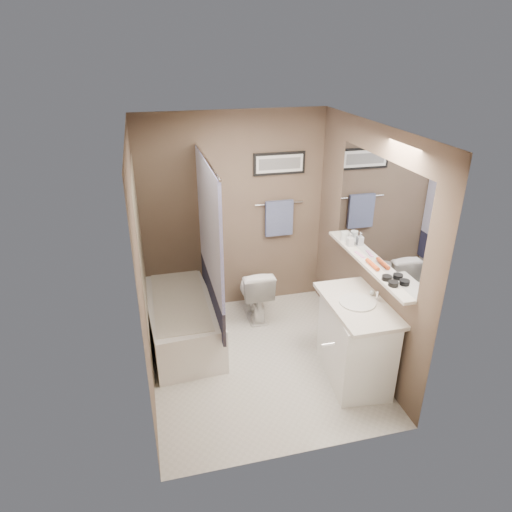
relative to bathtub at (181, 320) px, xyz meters
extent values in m
plane|color=beige|center=(0.75, -0.59, -0.25)|extent=(2.50, 2.50, 0.00)
cube|color=silver|center=(0.75, -0.59, 2.13)|extent=(2.20, 2.50, 0.04)
cube|color=brown|center=(0.75, 0.64, 0.95)|extent=(2.20, 0.04, 2.40)
cube|color=brown|center=(0.75, -1.82, 0.95)|extent=(2.20, 0.04, 2.40)
cube|color=brown|center=(-0.33, -0.59, 0.95)|extent=(0.04, 2.50, 2.40)
cube|color=brown|center=(1.83, -0.59, 0.95)|extent=(0.04, 2.50, 2.40)
cube|color=#C0B391|center=(-0.34, -0.09, 0.75)|extent=(0.02, 1.55, 2.00)
cylinder|color=silver|center=(0.35, -0.09, 1.80)|extent=(0.02, 1.55, 0.02)
cube|color=white|center=(0.35, -0.09, 1.15)|extent=(0.03, 1.45, 1.28)
cube|color=#252645|center=(0.35, -0.09, 0.33)|extent=(0.03, 1.45, 0.36)
cube|color=silver|center=(1.84, -0.74, 1.37)|extent=(0.02, 1.60, 1.00)
cube|color=silver|center=(1.79, -0.74, 0.85)|extent=(0.12, 1.60, 0.03)
cylinder|color=silver|center=(1.30, 0.62, 1.05)|extent=(0.60, 0.02, 0.02)
cube|color=#7C8AB4|center=(1.30, 0.60, 0.87)|extent=(0.34, 0.05, 0.44)
cube|color=black|center=(1.30, 0.64, 1.53)|extent=(0.62, 0.02, 0.26)
cube|color=white|center=(1.30, 0.62, 1.53)|extent=(0.56, 0.00, 0.20)
cube|color=#595959|center=(1.30, 0.62, 1.53)|extent=(0.50, 0.00, 0.13)
cube|color=silver|center=(1.30, -1.84, 0.75)|extent=(0.80, 0.02, 2.00)
cylinder|color=silver|center=(0.97, -1.78, 0.75)|extent=(0.10, 0.02, 0.02)
cube|color=white|center=(0.00, 0.00, 0.00)|extent=(0.80, 1.54, 0.50)
cube|color=silver|center=(0.00, 0.00, 0.25)|extent=(0.56, 1.36, 0.02)
imported|color=white|center=(0.91, 0.28, 0.08)|extent=(0.38, 0.65, 0.66)
cube|color=white|center=(1.60, -1.04, 0.15)|extent=(0.59, 0.95, 0.80)
cube|color=silver|center=(1.59, -1.04, 0.57)|extent=(0.54, 0.96, 0.04)
cylinder|color=silver|center=(1.58, -1.04, 0.60)|extent=(0.34, 0.34, 0.01)
cylinder|color=white|center=(1.78, -1.04, 0.64)|extent=(0.02, 0.02, 0.10)
sphere|color=silver|center=(1.78, -0.94, 0.62)|extent=(0.05, 0.05, 0.05)
cylinder|color=black|center=(1.79, -1.26, 0.89)|extent=(0.09, 0.09, 0.04)
cylinder|color=black|center=(1.79, -1.15, 0.89)|extent=(0.09, 0.09, 0.04)
cylinder|color=#DD511F|center=(1.79, -0.87, 0.89)|extent=(0.04, 0.22, 0.04)
cube|color=pink|center=(1.79, -0.60, 0.87)|extent=(0.05, 0.16, 0.01)
cylinder|color=white|center=(1.79, -0.22, 0.92)|extent=(0.08, 0.08, 0.10)
imported|color=#999999|center=(1.79, -0.37, 0.93)|extent=(0.06, 0.07, 0.14)
camera|label=1|loc=(-0.23, -4.37, 2.79)|focal=32.00mm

